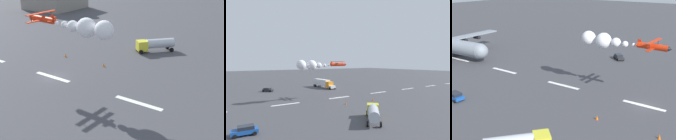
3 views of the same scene
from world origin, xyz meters
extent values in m
plane|color=#424247|center=(0.00, 0.00, 0.00)|extent=(440.00, 440.00, 0.00)
cube|color=white|center=(0.00, 0.00, 0.01)|extent=(8.00, 0.90, 0.01)
cube|color=white|center=(17.96, 0.00, 0.01)|extent=(8.00, 0.90, 0.01)
cube|color=white|center=(35.93, 0.00, 0.01)|extent=(8.00, 0.90, 0.01)
cube|color=white|center=(53.89, 0.00, 0.01)|extent=(8.00, 0.90, 0.01)
cylinder|color=gray|center=(57.87, -0.63, 3.30)|extent=(24.14, 5.47, 4.21)
sphere|color=gray|center=(45.91, -1.26, 3.30)|extent=(4.00, 4.00, 4.00)
cylinder|color=black|center=(57.69, -4.85, 4.30)|extent=(2.45, 1.23, 1.10)
cylinder|color=black|center=(57.96, -9.89, 4.30)|extent=(2.45, 1.23, 1.10)
cube|color=black|center=(59.01, -3.18, 0.60)|extent=(3.25, 1.17, 1.20)
cylinder|color=red|center=(-0.17, -1.15, 10.82)|extent=(5.45, 1.27, 1.06)
cube|color=red|center=(-0.37, -1.15, 10.67)|extent=(0.97, 6.11, 0.12)
cube|color=red|center=(-0.37, -1.15, 11.83)|extent=(0.97, 6.11, 0.12)
cylinder|color=black|center=(-0.45, -3.27, 11.25)|extent=(0.08, 0.08, 1.16)
cylinder|color=black|center=(-0.29, 0.98, 11.25)|extent=(0.08, 0.08, 1.16)
cube|color=red|center=(2.26, -1.25, 11.27)|extent=(0.70, 0.13, 1.10)
cube|color=red|center=(2.26, -1.25, 10.87)|extent=(0.68, 2.02, 0.08)
cone|color=black|center=(-3.22, -1.03, 10.82)|extent=(0.73, 0.93, 0.90)
sphere|color=white|center=(3.33, -1.40, 10.64)|extent=(0.70, 0.70, 0.70)
sphere|color=white|center=(4.94, -1.33, 10.58)|extent=(1.12, 1.12, 1.12)
sphere|color=white|center=(6.85, -1.50, 10.63)|extent=(1.78, 1.78, 1.78)
sphere|color=white|center=(9.61, -1.18, 10.55)|extent=(2.04, 2.04, 2.04)
sphere|color=white|center=(9.38, -1.35, 10.69)|extent=(3.05, 3.05, 3.05)
sphere|color=white|center=(12.74, -1.43, 10.82)|extent=(2.84, 2.84, 2.84)
cube|color=#262628|center=(16.45, -25.65, 0.65)|extent=(4.08, 4.19, 0.65)
cube|color=#1E232D|center=(16.58, -25.80, 1.25)|extent=(2.87, 2.91, 0.55)
cylinder|color=black|center=(14.82, -25.23, 0.32)|extent=(0.60, 0.62, 0.64)
cylinder|color=black|center=(16.76, -27.30, 0.32)|extent=(0.60, 0.62, 0.64)
cylinder|color=black|center=(16.14, -24.00, 0.32)|extent=(0.60, 0.62, 0.64)
cylinder|color=black|center=(18.07, -26.07, 0.32)|extent=(0.60, 0.62, 0.64)
cube|color=#194CA5|center=(30.70, 17.94, 0.65)|extent=(4.12, 2.08, 0.65)
cube|color=#1E232D|center=(30.50, 17.95, 1.25)|extent=(2.51, 1.82, 0.55)
cylinder|color=black|center=(29.37, 18.94, 0.32)|extent=(0.65, 0.26, 0.64)
cylinder|color=black|center=(32.04, 16.94, 0.32)|extent=(0.65, 0.26, 0.64)
cylinder|color=black|center=(29.24, 17.14, 0.32)|extent=(0.65, 0.26, 0.64)
cone|color=orange|center=(-5.72, 9.66, 0.38)|extent=(0.44, 0.44, 0.75)
cone|color=orange|center=(4.50, 9.63, 0.38)|extent=(0.44, 0.44, 0.75)
camera|label=1|loc=(38.00, -36.17, 21.54)|focal=49.05mm
camera|label=2|loc=(35.00, 50.94, 11.70)|focal=30.46mm
camera|label=3|loc=(-14.71, 47.05, 22.28)|focal=45.44mm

